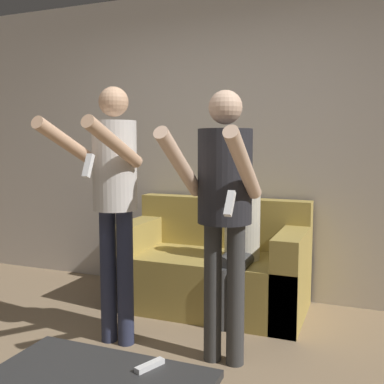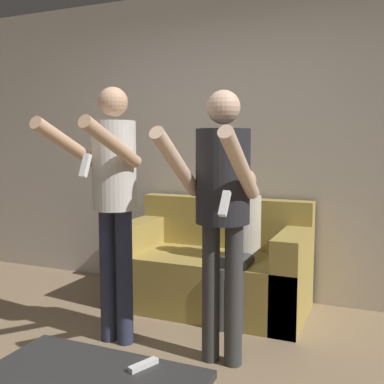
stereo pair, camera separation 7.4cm
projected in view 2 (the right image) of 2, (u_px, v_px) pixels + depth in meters
name	position (u px, v px, depth m)	size (l,w,h in m)	color
wall_back	(225.00, 144.00, 4.02)	(6.40, 0.06, 2.70)	beige
couch	(214.00, 270.00, 3.71)	(1.52, 0.79, 0.88)	#AD9347
person_standing_left	(113.00, 188.00, 2.95)	(0.41, 0.72, 1.72)	#282D47
person_standing_right	(222.00, 196.00, 2.66)	(0.44, 0.71, 1.66)	#383838
person_seated	(240.00, 238.00, 3.42)	(0.28, 0.51, 1.17)	#383838
remote_on_table	(143.00, 365.00, 2.02)	(0.09, 0.15, 0.02)	white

